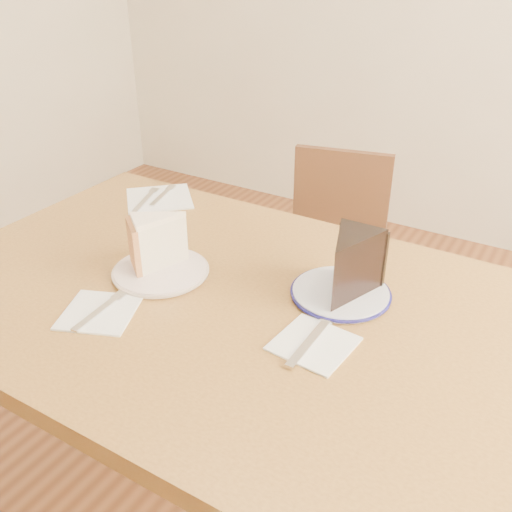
% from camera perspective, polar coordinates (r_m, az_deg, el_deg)
% --- Properties ---
extents(table, '(1.20, 0.80, 0.75)m').
position_cam_1_polar(table, '(1.19, -4.02, -7.61)').
color(table, '#563817').
rests_on(table, ground).
extents(chair_far, '(0.45, 0.45, 0.76)m').
position_cam_1_polar(chair_far, '(1.91, 7.43, -0.32)').
color(chair_far, black).
rests_on(chair_far, ground).
extents(plate_cream, '(0.19, 0.19, 0.01)m').
position_cam_1_polar(plate_cream, '(1.20, -9.50, -1.50)').
color(plate_cream, silver).
rests_on(plate_cream, table).
extents(plate_navy, '(0.19, 0.19, 0.01)m').
position_cam_1_polar(plate_navy, '(1.12, 8.45, -3.68)').
color(plate_navy, white).
rests_on(plate_navy, table).
extents(carrot_cake, '(0.13, 0.13, 0.10)m').
position_cam_1_polar(carrot_cake, '(1.19, -9.38, 1.35)').
color(carrot_cake, beige).
rests_on(carrot_cake, plate_cream).
extents(chocolate_cake, '(0.10, 0.13, 0.11)m').
position_cam_1_polar(chocolate_cake, '(1.08, 9.14, -1.37)').
color(chocolate_cake, black).
rests_on(chocolate_cake, plate_navy).
extents(napkin_cream, '(0.17, 0.17, 0.00)m').
position_cam_1_polar(napkin_cream, '(1.11, -15.40, -5.43)').
color(napkin_cream, white).
rests_on(napkin_cream, table).
extents(napkin_navy, '(0.14, 0.14, 0.00)m').
position_cam_1_polar(napkin_navy, '(1.00, 5.79, -8.70)').
color(napkin_navy, white).
rests_on(napkin_navy, table).
extents(napkin_spare, '(0.24, 0.24, 0.00)m').
position_cam_1_polar(napkin_spare, '(1.55, -9.65, 5.71)').
color(napkin_spare, white).
rests_on(napkin_spare, table).
extents(fork_cream, '(0.02, 0.14, 0.00)m').
position_cam_1_polar(fork_cream, '(1.10, -15.35, -5.29)').
color(fork_cream, white).
rests_on(fork_cream, napkin_cream).
extents(knife_navy, '(0.02, 0.17, 0.00)m').
position_cam_1_polar(knife_navy, '(1.00, 5.60, -8.26)').
color(knife_navy, silver).
rests_on(knife_navy, napkin_navy).
extents(fork_spare, '(0.05, 0.14, 0.00)m').
position_cam_1_polar(fork_spare, '(1.55, -9.34, 5.99)').
color(fork_spare, silver).
rests_on(fork_spare, napkin_spare).
extents(knife_spare, '(0.07, 0.16, 0.00)m').
position_cam_1_polar(knife_spare, '(1.53, -11.02, 5.51)').
color(knife_spare, silver).
rests_on(knife_spare, napkin_spare).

